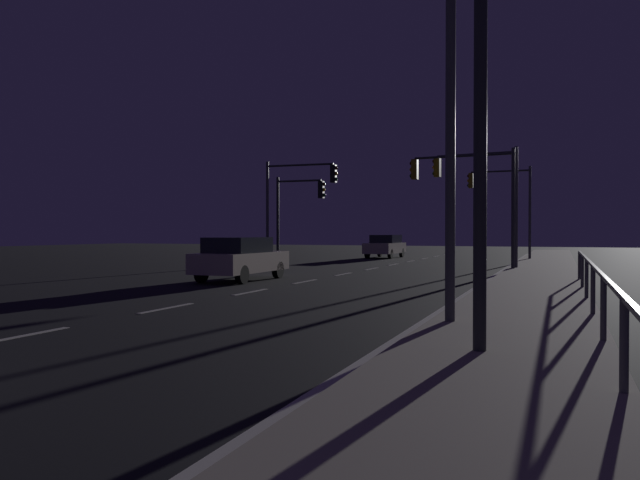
# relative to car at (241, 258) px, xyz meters

# --- Properties ---
(ground_plane) EXTENTS (112.00, 112.00, 0.00)m
(ground_plane) POSITION_rel_car_xyz_m (2.40, 0.85, -0.82)
(ground_plane) COLOR black
(ground_plane) RESTS_ON ground
(sidewalk_right) EXTENTS (2.98, 77.00, 0.14)m
(sidewalk_right) POSITION_rel_car_xyz_m (10.06, 0.85, -0.75)
(sidewalk_right) COLOR #9E937F
(sidewalk_right) RESTS_ON ground
(lane_markings_center) EXTENTS (0.14, 50.00, 0.01)m
(lane_markings_center) POSITION_rel_car_xyz_m (2.40, 4.35, -0.82)
(lane_markings_center) COLOR silver
(lane_markings_center) RESTS_ON ground
(lane_edge_line) EXTENTS (0.14, 53.00, 0.01)m
(lane_edge_line) POSITION_rel_car_xyz_m (8.32, 5.85, -0.82)
(lane_edge_line) COLOR silver
(lane_edge_line) RESTS_ON ground
(car) EXTENTS (1.86, 4.41, 1.57)m
(car) POSITION_rel_car_xyz_m (0.00, 0.00, 0.00)
(car) COLOR beige
(car) RESTS_ON ground
(car_oncoming) EXTENTS (1.91, 4.44, 1.57)m
(car_oncoming) POSITION_rel_car_xyz_m (-0.40, 20.76, 0.00)
(car_oncoming) COLOR beige
(car_oncoming) RESTS_ON ground
(traffic_light_overhead_east) EXTENTS (4.83, 0.43, 5.38)m
(traffic_light_overhead_east) POSITION_rel_car_xyz_m (6.73, 9.00, 3.16)
(traffic_light_overhead_east) COLOR #38383D
(traffic_light_overhead_east) RESTS_ON sidewalk_right
(traffic_light_mid_left) EXTENTS (4.16, 0.49, 5.65)m
(traffic_light_mid_left) POSITION_rel_car_xyz_m (-2.55, 10.69, 3.17)
(traffic_light_mid_left) COLOR #4C4C51
(traffic_light_mid_left) RESTS_ON ground
(traffic_light_mid_right) EXTENTS (4.03, 0.61, 5.56)m
(traffic_light_mid_right) POSITION_rel_car_xyz_m (7.20, 9.99, 3.24)
(traffic_light_mid_right) COLOR #4C4C51
(traffic_light_mid_right) RESTS_ON sidewalk_right
(traffic_light_far_right) EXTENTS (2.97, 0.35, 4.89)m
(traffic_light_far_right) POSITION_rel_car_xyz_m (-2.87, 11.64, 2.58)
(traffic_light_far_right) COLOR #2D3033
(traffic_light_far_right) RESTS_ON ground
(traffic_light_far_center) EXTENTS (3.87, 0.34, 5.67)m
(traffic_light_far_center) POSITION_rel_car_xyz_m (7.44, 19.76, 3.30)
(traffic_light_far_center) COLOR #4C4C51
(traffic_light_far_center) RESTS_ON sidewalk_right
(street_lamp_far_end) EXTENTS (2.51, 0.73, 7.45)m
(street_lamp_far_end) POSITION_rel_car_xyz_m (9.37, -10.81, 3.84)
(street_lamp_far_end) COLOR #2D3033
(street_lamp_far_end) RESTS_ON sidewalk_right
(street_lamp_mid_block) EXTENTS (0.85, 1.88, 8.22)m
(street_lamp_mid_block) POSITION_rel_car_xyz_m (8.86, -7.86, 4.19)
(street_lamp_mid_block) COLOR #4C4C51
(street_lamp_mid_block) RESTS_ON sidewalk_right
(barrier_fence) EXTENTS (0.09, 22.08, 0.98)m
(barrier_fence) POSITION_rel_car_xyz_m (11.40, -7.66, 0.06)
(barrier_fence) COLOR #59595E
(barrier_fence) RESTS_ON sidewalk_right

